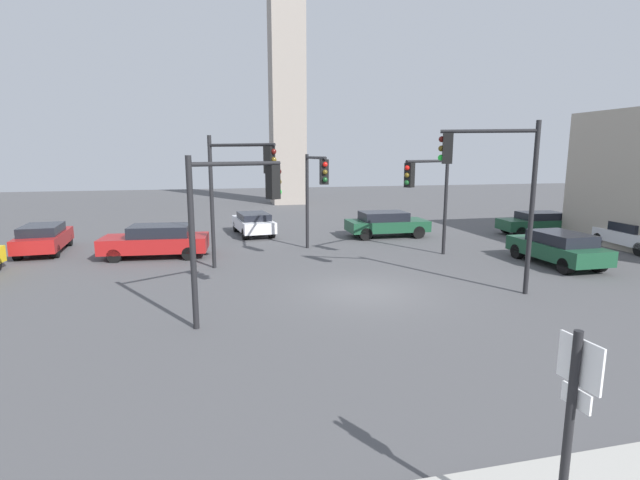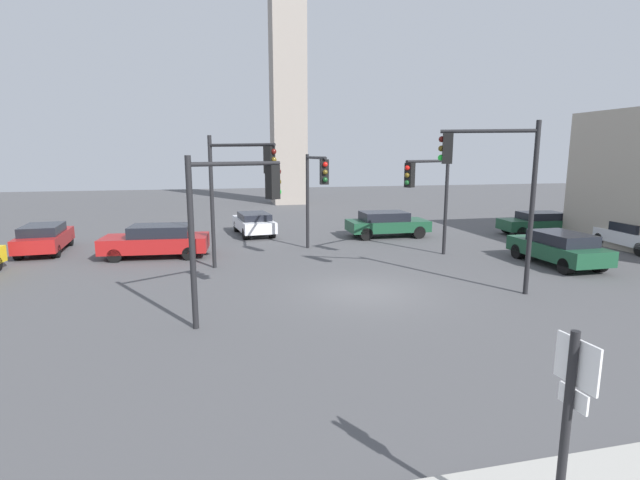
{
  "view_description": "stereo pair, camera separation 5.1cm",
  "coord_description": "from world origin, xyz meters",
  "px_view_note": "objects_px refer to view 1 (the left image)",
  "views": [
    {
      "loc": [
        -5.1,
        -14.74,
        4.63
      ],
      "look_at": [
        -1.14,
        2.02,
        1.49
      ],
      "focal_mm": 26.4,
      "sensor_mm": 36.0,
      "label": 1
    },
    {
      "loc": [
        -5.05,
        -14.75,
        4.63
      ],
      "look_at": [
        -1.14,
        2.02,
        1.49
      ],
      "focal_mm": 26.4,
      "sensor_mm": 36.0,
      "label": 2
    }
  ],
  "objects_px": {
    "traffic_light_1": "(428,186)",
    "traffic_light_3": "(315,182)",
    "car_0": "(386,223)",
    "car_5": "(537,223)",
    "car_1": "(558,247)",
    "car_6": "(253,223)",
    "direction_sign": "(571,421)",
    "traffic_light_2": "(491,174)",
    "traffic_light_0": "(239,178)",
    "car_3": "(43,238)",
    "traffic_light_4": "(237,204)",
    "car_7": "(633,235)",
    "car_2": "(157,240)"
  },
  "relations": [
    {
      "from": "direction_sign",
      "to": "traffic_light_2",
      "type": "height_order",
      "value": "traffic_light_2"
    },
    {
      "from": "traffic_light_3",
      "to": "traffic_light_4",
      "type": "relative_size",
      "value": 1.01
    },
    {
      "from": "traffic_light_2",
      "to": "car_3",
      "type": "relative_size",
      "value": 1.29
    },
    {
      "from": "traffic_light_2",
      "to": "traffic_light_4",
      "type": "height_order",
      "value": "traffic_light_2"
    },
    {
      "from": "direction_sign",
      "to": "traffic_light_0",
      "type": "relative_size",
      "value": 0.49
    },
    {
      "from": "traffic_light_4",
      "to": "car_2",
      "type": "height_order",
      "value": "traffic_light_4"
    },
    {
      "from": "car_5",
      "to": "car_1",
      "type": "bearing_deg",
      "value": 62.9
    },
    {
      "from": "traffic_light_2",
      "to": "car_0",
      "type": "xyz_separation_m",
      "value": [
        0.69,
        11.04,
        -3.22
      ]
    },
    {
      "from": "car_2",
      "to": "car_5",
      "type": "relative_size",
      "value": 1.11
    },
    {
      "from": "car_0",
      "to": "car_2",
      "type": "bearing_deg",
      "value": -166.31
    },
    {
      "from": "traffic_light_1",
      "to": "traffic_light_4",
      "type": "bearing_deg",
      "value": -0.1
    },
    {
      "from": "traffic_light_2",
      "to": "car_5",
      "type": "relative_size",
      "value": 1.32
    },
    {
      "from": "traffic_light_1",
      "to": "car_7",
      "type": "distance_m",
      "value": 11.21
    },
    {
      "from": "traffic_light_2",
      "to": "car_5",
      "type": "distance_m",
      "value": 14.04
    },
    {
      "from": "car_0",
      "to": "car_5",
      "type": "bearing_deg",
      "value": -6.96
    },
    {
      "from": "traffic_light_3",
      "to": "car_7",
      "type": "relative_size",
      "value": 1.11
    },
    {
      "from": "car_0",
      "to": "car_1",
      "type": "xyz_separation_m",
      "value": [
        4.54,
        -8.21,
        -0.02
      ]
    },
    {
      "from": "car_3",
      "to": "car_5",
      "type": "bearing_deg",
      "value": -95.88
    },
    {
      "from": "car_1",
      "to": "car_5",
      "type": "bearing_deg",
      "value": -32.24
    },
    {
      "from": "car_3",
      "to": "car_6",
      "type": "bearing_deg",
      "value": -78.51
    },
    {
      "from": "car_5",
      "to": "car_0",
      "type": "bearing_deg",
      "value": -3.33
    },
    {
      "from": "car_0",
      "to": "car_3",
      "type": "bearing_deg",
      "value": -177.26
    },
    {
      "from": "car_0",
      "to": "car_5",
      "type": "xyz_separation_m",
      "value": [
        8.88,
        -1.3,
        -0.06
      ]
    },
    {
      "from": "traffic_light_3",
      "to": "car_7",
      "type": "bearing_deg",
      "value": 85.37
    },
    {
      "from": "traffic_light_0",
      "to": "traffic_light_2",
      "type": "relative_size",
      "value": 0.94
    },
    {
      "from": "car_1",
      "to": "car_2",
      "type": "height_order",
      "value": "car_2"
    },
    {
      "from": "car_5",
      "to": "car_6",
      "type": "distance_m",
      "value": 16.58
    },
    {
      "from": "car_0",
      "to": "traffic_light_0",
      "type": "bearing_deg",
      "value": -142.34
    },
    {
      "from": "traffic_light_0",
      "to": "car_6",
      "type": "height_order",
      "value": "traffic_light_0"
    },
    {
      "from": "car_3",
      "to": "car_6",
      "type": "xyz_separation_m",
      "value": [
        10.2,
        2.82,
        -0.02
      ]
    },
    {
      "from": "car_6",
      "to": "car_7",
      "type": "bearing_deg",
      "value": -122.38
    },
    {
      "from": "car_5",
      "to": "traffic_light_4",
      "type": "bearing_deg",
      "value": 35.03
    },
    {
      "from": "direction_sign",
      "to": "car_6",
      "type": "xyz_separation_m",
      "value": [
        -1.35,
        23.28,
        -1.02
      ]
    },
    {
      "from": "traffic_light_2",
      "to": "car_6",
      "type": "xyz_separation_m",
      "value": [
        -6.6,
        13.44,
        -3.28
      ]
    },
    {
      "from": "traffic_light_1",
      "to": "car_5",
      "type": "xyz_separation_m",
      "value": [
        9.33,
        4.69,
        -2.58
      ]
    },
    {
      "from": "car_1",
      "to": "car_6",
      "type": "height_order",
      "value": "car_1"
    },
    {
      "from": "traffic_light_1",
      "to": "car_0",
      "type": "distance_m",
      "value": 6.51
    },
    {
      "from": "traffic_light_4",
      "to": "car_3",
      "type": "height_order",
      "value": "traffic_light_4"
    },
    {
      "from": "car_3",
      "to": "car_0",
      "type": "bearing_deg",
      "value": -92.6
    },
    {
      "from": "traffic_light_1",
      "to": "traffic_light_3",
      "type": "height_order",
      "value": "traffic_light_3"
    },
    {
      "from": "traffic_light_3",
      "to": "traffic_light_4",
      "type": "bearing_deg",
      "value": -25.63
    },
    {
      "from": "traffic_light_1",
      "to": "direction_sign",
      "type": "bearing_deg",
      "value": 36.17
    },
    {
      "from": "traffic_light_3",
      "to": "car_2",
      "type": "xyz_separation_m",
      "value": [
        -7.03,
        1.7,
        -2.66
      ]
    },
    {
      "from": "car_5",
      "to": "traffic_light_0",
      "type": "bearing_deg",
      "value": 20.99
    },
    {
      "from": "traffic_light_4",
      "to": "car_6",
      "type": "relative_size",
      "value": 1.04
    },
    {
      "from": "car_1",
      "to": "traffic_light_0",
      "type": "bearing_deg",
      "value": 81.58
    },
    {
      "from": "car_3",
      "to": "car_5",
      "type": "relative_size",
      "value": 1.03
    },
    {
      "from": "traffic_light_0",
      "to": "traffic_light_3",
      "type": "xyz_separation_m",
      "value": [
        3.47,
        1.95,
        -0.3
      ]
    },
    {
      "from": "direction_sign",
      "to": "car_2",
      "type": "relative_size",
      "value": 0.55
    },
    {
      "from": "traffic_light_3",
      "to": "car_3",
      "type": "distance_m",
      "value": 13.27
    }
  ]
}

